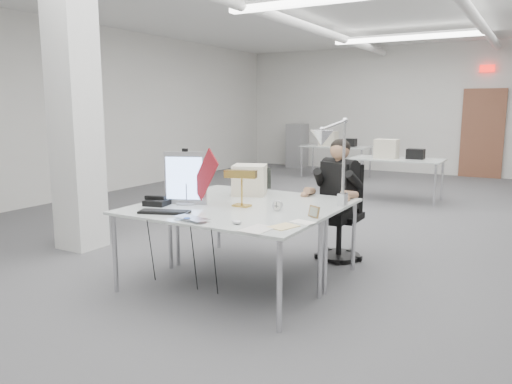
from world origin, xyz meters
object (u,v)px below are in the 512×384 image
Objects in this scene: seated_person at (339,180)px; laptop at (187,220)px; beige_monitor at (250,180)px; architect_lamp at (334,160)px; office_chair at (340,208)px; monitor at (186,178)px; desk_phone at (157,203)px; desk_main at (215,215)px; bankers_lamp at (242,188)px.

laptop is (-0.59, -1.92, -0.13)m from seated_person.
beige_monitor reaches higher than laptop.
laptop is 1.41m from architect_lamp.
office_chair is 1.45× the size of seated_person.
monitor is 1.42m from architect_lamp.
desk_main is at bearing -14.35° from desk_phone.
desk_phone reaches higher than laptop.
desk_main is at bearing -46.21° from monitor.
office_chair is at bearing 50.56° from bankers_lamp.
seated_person reaches higher than monitor.
monitor is at bearing -131.17° from beige_monitor.
monitor reaches higher than desk_main.
bankers_lamp is at bearing -92.85° from seated_person.
seated_person is (0.57, 1.55, 0.16)m from desk_main.
seated_person is at bearing 15.24° from beige_monitor.
office_chair is 3.21× the size of bankers_lamp.
desk_phone is (-0.69, 0.03, 0.04)m from desk_main.
seated_person is at bearing 29.48° from monitor.
beige_monitor is (-0.78, -0.63, 0.34)m from office_chair.
architect_lamp is at bearing -51.10° from seated_person.
beige_monitor is (-0.78, -0.58, 0.01)m from seated_person.
desk_phone is (-1.26, -1.52, -0.12)m from seated_person.
monitor is at bearing -178.42° from bankers_lamp.
desk_phone is at bearing -158.34° from architect_lamp.
seated_person is 3.77× the size of desk_phone.
laptop reaches higher than desk_main.
bankers_lamp is 1.71× the size of desk_phone.
laptop is 1.36m from beige_monitor.
beige_monitor is (-0.22, 0.97, 0.17)m from desk_main.
desk_main is 1.56× the size of office_chair.
laptop is 1.58× the size of desk_phone.
bankers_lamp reaches higher than desk_main.
monitor reaches higher than laptop.
beige_monitor is (0.27, 0.75, -0.09)m from monitor.
desk_main is 0.38m from laptop.
laptop is 0.98× the size of beige_monitor.
monitor is 0.36m from desk_phone.
laptop is at bearing -43.04° from desk_phone.
desk_phone is at bearing -107.23° from office_chair.
beige_monitor is (-0.20, 1.34, 0.15)m from laptop.
monitor is at bearing 140.92° from laptop.
architect_lamp reaches higher than bankers_lamp.
monitor is 2.41× the size of desk_phone.
desk_main is 1.00m from beige_monitor.
desk_main is 3.55× the size of monitor.
office_chair is at bearing 70.39° from desk_main.
office_chair is 2.07m from laptop.
desk_main is at bearing -112.12° from bankers_lamp.
architect_lamp is (0.87, 1.02, 0.44)m from laptop.
beige_monitor is at bearing -119.65° from office_chair.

